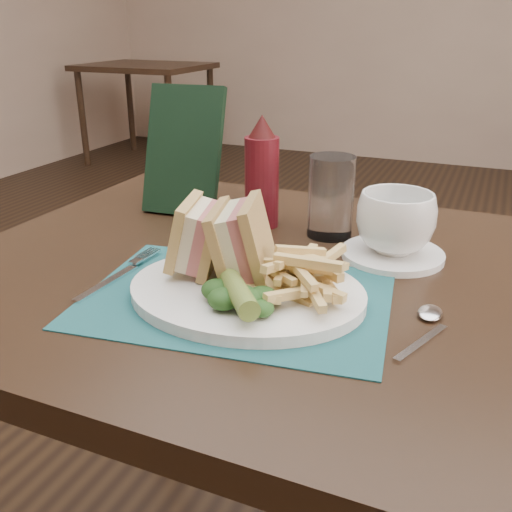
{
  "coord_description": "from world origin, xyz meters",
  "views": [
    {
      "loc": [
        0.29,
        -1.19,
        1.08
      ],
      "look_at": [
        0.02,
        -0.58,
        0.8
      ],
      "focal_mm": 40.0,
      "sensor_mm": 36.0,
      "label": 1
    }
  ],
  "objects": [
    {
      "name": "placemat",
      "position": [
        0.01,
        -0.61,
        0.75
      ],
      "size": [
        0.41,
        0.32,
        0.0
      ],
      "primitive_type": "cube",
      "rotation": [
        0.0,
        0.0,
        0.13
      ],
      "color": "#194E51",
      "rests_on": "table_main"
    },
    {
      "name": "ketchup_bottle",
      "position": [
        -0.07,
        -0.35,
        0.84
      ],
      "size": [
        0.07,
        0.07,
        0.19
      ],
      "primitive_type": null,
      "rotation": [
        0.0,
        0.0,
        0.35
      ],
      "color": "#500D14",
      "rests_on": "table_main"
    },
    {
      "name": "plate",
      "position": [
        0.02,
        -0.61,
        0.76
      ],
      "size": [
        0.32,
        0.27,
        0.01
      ],
      "primitive_type": null,
      "rotation": [
        0.0,
        0.0,
        0.09
      ],
      "color": "white",
      "rests_on": "placemat"
    },
    {
      "name": "wall_back",
      "position": [
        0.0,
        3.5,
        0.0
      ],
      "size": [
        6.0,
        0.0,
        6.0
      ],
      "primitive_type": "plane",
      "rotation": [
        1.57,
        0.0,
        0.0
      ],
      "color": "tan",
      "rests_on": "ground"
    },
    {
      "name": "fries_pile",
      "position": [
        0.09,
        -0.59,
        0.8
      ],
      "size": [
        0.18,
        0.2,
        0.06
      ],
      "primitive_type": null,
      "color": "#DBB96D",
      "rests_on": "plate"
    },
    {
      "name": "check_presenter",
      "position": [
        -0.23,
        -0.32,
        0.86
      ],
      "size": [
        0.14,
        0.09,
        0.22
      ],
      "primitive_type": "cube",
      "rotation": [
        -0.31,
        0.0,
        0.08
      ],
      "color": "black",
      "rests_on": "table_main"
    },
    {
      "name": "drinking_glass",
      "position": [
        0.05,
        -0.35,
        0.81
      ],
      "size": [
        0.09,
        0.09,
        0.13
      ],
      "primitive_type": "cylinder",
      "rotation": [
        0.0,
        0.0,
        0.28
      ],
      "color": "silver",
      "rests_on": "table_main"
    },
    {
      "name": "table_bg_left",
      "position": [
        -2.29,
        2.67,
        0.38
      ],
      "size": [
        0.9,
        0.75,
        0.75
      ],
      "primitive_type": null,
      "color": "black",
      "rests_on": "ground"
    },
    {
      "name": "coffee_cup",
      "position": [
        0.16,
        -0.4,
        0.8
      ],
      "size": [
        0.16,
        0.16,
        0.09
      ],
      "primitive_type": "imported",
      "rotation": [
        0.0,
        0.0,
        0.77
      ],
      "color": "white",
      "rests_on": "saucer"
    },
    {
      "name": "fork",
      "position": [
        -0.16,
        -0.62,
        0.76
      ],
      "size": [
        0.04,
        0.17,
        0.01
      ],
      "primitive_type": null,
      "rotation": [
        0.0,
        0.0,
        -0.04
      ],
      "color": "silver",
      "rests_on": "placemat"
    },
    {
      "name": "pickle_spear",
      "position": [
        0.03,
        -0.66,
        0.79
      ],
      "size": [
        0.09,
        0.11,
        0.03
      ],
      "primitive_type": "cylinder",
      "rotation": [
        1.54,
        0.0,
        0.67
      ],
      "color": "olive",
      "rests_on": "plate"
    },
    {
      "name": "floor",
      "position": [
        0.0,
        0.0,
        0.0
      ],
      "size": [
        7.0,
        7.0,
        0.0
      ],
      "primitive_type": "plane",
      "color": "black",
      "rests_on": "ground"
    },
    {
      "name": "kale_garnish",
      "position": [
        0.03,
        -0.66,
        0.78
      ],
      "size": [
        0.11,
        0.08,
        0.03
      ],
      "primitive_type": null,
      "color": "#193914",
      "rests_on": "plate"
    },
    {
      "name": "spoon",
      "position": [
        0.24,
        -0.61,
        0.76
      ],
      "size": [
        0.09,
        0.15,
        0.01
      ],
      "primitive_type": null,
      "rotation": [
        0.0,
        0.0,
        -0.38
      ],
      "color": "silver",
      "rests_on": "table_main"
    },
    {
      "name": "sandwich_half_a",
      "position": [
        -0.08,
        -0.59,
        0.82
      ],
      "size": [
        0.1,
        0.11,
        0.1
      ],
      "primitive_type": null,
      "rotation": [
        0.0,
        0.24,
        0.26
      ],
      "color": "tan",
      "rests_on": "plate"
    },
    {
      "name": "saucer",
      "position": [
        0.16,
        -0.4,
        0.76
      ],
      "size": [
        0.17,
        0.17,
        0.01
      ],
      "primitive_type": "cylinder",
      "rotation": [
        0.0,
        0.0,
        -0.11
      ],
      "color": "white",
      "rests_on": "table_main"
    },
    {
      "name": "sandwich_half_b",
      "position": [
        -0.01,
        -0.59,
        0.82
      ],
      "size": [
        0.1,
        0.12,
        0.1
      ],
      "primitive_type": null,
      "rotation": [
        0.0,
        -0.24,
        0.25
      ],
      "color": "tan",
      "rests_on": "plate"
    },
    {
      "name": "table_main",
      "position": [
        0.0,
        -0.5,
        0.38
      ],
      "size": [
        0.9,
        0.75,
        0.75
      ],
      "primitive_type": null,
      "color": "black",
      "rests_on": "ground"
    }
  ]
}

